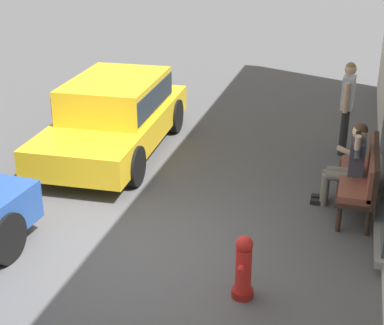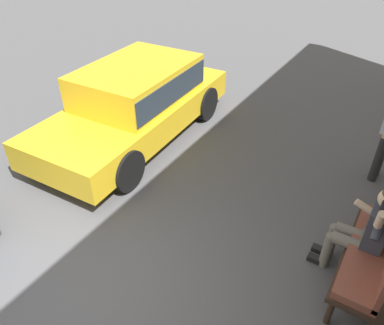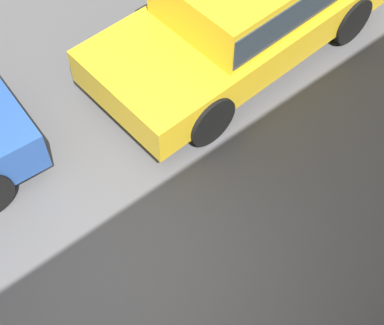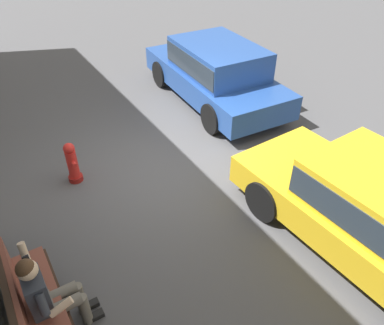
% 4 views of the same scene
% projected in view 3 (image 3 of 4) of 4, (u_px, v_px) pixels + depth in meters
% --- Properties ---
extents(ground_plane, '(60.00, 60.00, 0.00)m').
position_uv_depth(ground_plane, '(115.00, 266.00, 6.29)').
color(ground_plane, '#4C4C4F').
extents(parked_car_near, '(4.31, 1.98, 1.38)m').
position_uv_depth(parked_car_near, '(246.00, 6.00, 7.54)').
color(parked_car_near, gold).
rests_on(parked_car_near, ground_plane).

